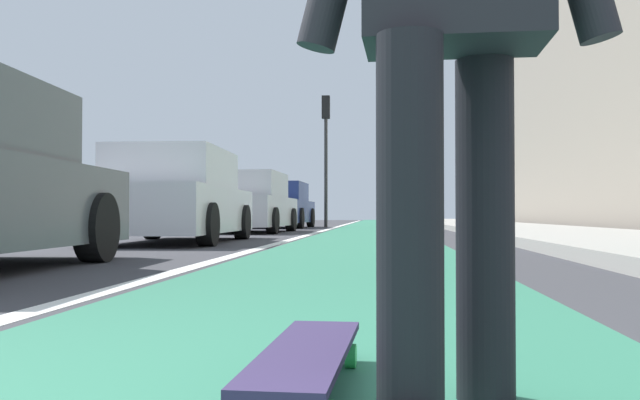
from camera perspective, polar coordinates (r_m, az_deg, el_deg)
The scene contains 10 objects.
ground_plane at distance 10.66m, azimuth 3.81°, elevation -3.60°, with size 80.00×80.00×0.00m, color #38383D.
bike_lane_paint at distance 24.65m, azimuth 4.67°, elevation -2.22°, with size 56.00×2.33×0.00m, color #2D7256.
lane_stripe_white at distance 20.71m, azimuth 0.90°, elevation -2.42°, with size 52.00×0.16×0.01m, color silver.
sidewalk_curb at distance 18.95m, azimuth 15.61°, elevation -2.29°, with size 52.00×3.20×0.14m, color #9E9B93.
building_facade at distance 23.86m, azimuth 19.84°, elevation 10.15°, with size 40.00×1.20×10.22m, color gray.
skateboard at distance 1.72m, azimuth -1.14°, elevation -13.03°, with size 0.85×0.23×0.11m.
parked_car_mid at distance 10.97m, azimuth -12.02°, elevation 0.13°, with size 4.35×1.94×1.46m.
parked_car_far at distance 16.64m, azimuth -6.02°, elevation -0.34°, with size 4.13×1.97×1.46m.
parked_car_end at distance 22.17m, azimuth -3.46°, elevation -0.51°, with size 4.17×2.03×1.48m.
traffic_light at distance 23.89m, azimuth 0.50°, elevation 5.33°, with size 0.33×0.28×4.61m.
Camera 1 is at (-0.64, -0.28, 0.45)m, focal length 38.04 mm.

